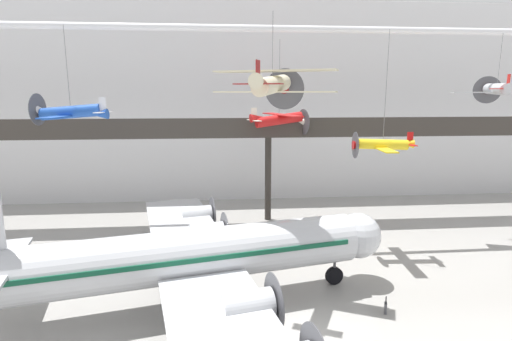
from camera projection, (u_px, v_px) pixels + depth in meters
name	position (u px, v px, depth m)	size (l,w,h in m)	color
ground_plane	(311.00, 333.00, 23.46)	(260.00, 260.00, 0.00)	#9E9B96
hangar_back_wall	(259.00, 103.00, 52.14)	(140.00, 3.00, 25.20)	white
mezzanine_walkway	(269.00, 133.00, 41.72)	(110.00, 3.20, 11.41)	#38332D
ceiling_truss_beam	(278.00, 29.00, 34.13)	(120.00, 0.60, 0.60)	silver
airliner_silver_main	(184.00, 257.00, 25.58)	(28.93, 33.37, 10.01)	silver
suspended_plane_yellow_lowwing	(382.00, 145.00, 33.09)	(5.09, 6.26, 10.29)	yellow
suspended_plane_blue_trainer	(71.00, 112.00, 31.28)	(5.83, 7.13, 7.59)	#1E4CAD
suspended_plane_silver_racer	(497.00, 89.00, 35.25)	(7.10, 6.04, 6.08)	silver
suspended_plane_red_highwing	(279.00, 119.00, 39.19)	(6.13, 7.30, 9.17)	red
suspended_plane_cream_biplane	(273.00, 84.00, 26.12)	(8.09, 7.06, 6.30)	beige
info_sign_pedestal	(386.00, 307.00, 25.45)	(0.32, 0.74, 1.24)	#4C4C51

